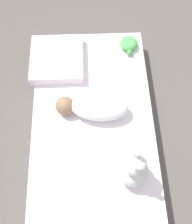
{
  "coord_description": "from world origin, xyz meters",
  "views": [
    {
      "loc": [
        0.72,
        -0.01,
        1.78
      ],
      "look_at": [
        -0.02,
        0.02,
        0.22
      ],
      "focal_mm": 42.0,
      "sensor_mm": 36.0,
      "label": 1
    }
  ],
  "objects_px": {
    "swaddled_baby": "(94,107)",
    "pillow": "(57,59)",
    "bunny_plush": "(133,169)",
    "turtle_plush": "(129,44)"
  },
  "relations": [
    {
      "from": "swaddled_baby",
      "to": "pillow",
      "type": "xyz_separation_m",
      "value": [
        -0.42,
        -0.26,
        -0.03
      ]
    },
    {
      "from": "swaddled_baby",
      "to": "pillow",
      "type": "relative_size",
      "value": 1.24
    },
    {
      "from": "pillow",
      "to": "bunny_plush",
      "type": "bearing_deg",
      "value": 28.55
    },
    {
      "from": "bunny_plush",
      "to": "turtle_plush",
      "type": "xyz_separation_m",
      "value": [
        -0.97,
        0.08,
        -0.09
      ]
    },
    {
      "from": "pillow",
      "to": "bunny_plush",
      "type": "xyz_separation_m",
      "value": [
        0.85,
        0.46,
        0.09
      ]
    },
    {
      "from": "turtle_plush",
      "to": "swaddled_baby",
      "type": "bearing_deg",
      "value": -27.8
    },
    {
      "from": "bunny_plush",
      "to": "turtle_plush",
      "type": "height_order",
      "value": "bunny_plush"
    },
    {
      "from": "pillow",
      "to": "swaddled_baby",
      "type": "bearing_deg",
      "value": 31.49
    },
    {
      "from": "bunny_plush",
      "to": "turtle_plush",
      "type": "distance_m",
      "value": 0.98
    },
    {
      "from": "swaddled_baby",
      "to": "turtle_plush",
      "type": "distance_m",
      "value": 0.61
    }
  ]
}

